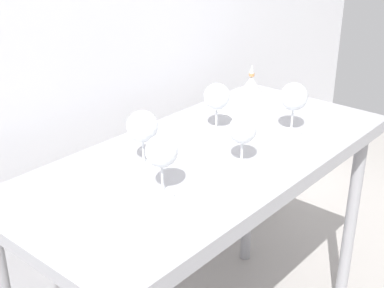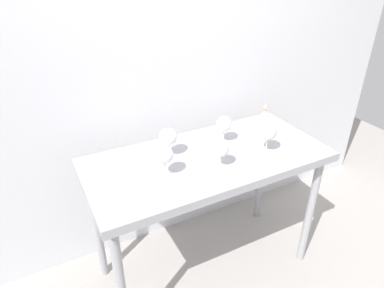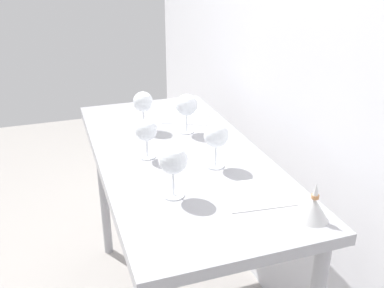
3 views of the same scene
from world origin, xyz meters
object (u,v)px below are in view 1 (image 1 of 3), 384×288
Objects in this scene: wine_glass_near_left at (162,153)px; wine_glass_far_right at (217,98)px; wine_glass_near_right at (294,98)px; tasting_sheet_lower at (244,109)px; decanter_funnel at (251,84)px; wine_glass_near_center at (242,131)px; wine_glass_far_left at (142,127)px; tasting_sheet_upper at (84,179)px.

wine_glass_near_left reaches higher than wine_glass_far_right.
wine_glass_far_right is 0.96× the size of wine_glass_near_right.
wine_glass_near_right is 0.30m from tasting_sheet_lower.
tasting_sheet_lower is at bearing 72.82° from wine_glass_near_right.
wine_glass_near_right is 0.81× the size of tasting_sheet_lower.
decanter_funnel is (0.89, 0.32, -0.09)m from wine_glass_near_left.
wine_glass_near_left is 1.11× the size of wine_glass_near_center.
decanter_funnel is at bearing 19.16° from wine_glass_far_right.
tasting_sheet_lower is at bearing 17.49° from wine_glass_near_left.
wine_glass_far_left is 1.41× the size of decanter_funnel.
wine_glass_near_right reaches higher than wine_glass_far_left.
wine_glass_far_right reaches higher than tasting_sheet_lower.
wine_glass_near_left reaches higher than wine_glass_near_center.
tasting_sheet_lower is at bearing 34.26° from wine_glass_near_center.
tasting_sheet_lower is (0.08, 0.26, -0.13)m from wine_glass_near_right.
decanter_funnel is at bearing 32.32° from wine_glass_near_center.
decanter_funnel is (0.19, 0.10, 0.04)m from tasting_sheet_lower.
wine_glass_near_right is 1.45× the size of decanter_funnel.
wine_glass_near_left is at bearing -159.50° from wine_glass_far_right.
decanter_funnel is (0.98, 0.09, 0.04)m from tasting_sheet_upper.
tasting_sheet_lower is at bearing -152.09° from decanter_funnel.
wine_glass_near_left is 0.79× the size of tasting_sheet_lower.
tasting_sheet_upper is 0.79m from tasting_sheet_lower.
tasting_sheet_upper is at bearing 142.58° from wine_glass_near_center.
wine_glass_far_left is 0.81m from decanter_funnel.
wine_glass_far_right is 0.56m from tasting_sheet_upper.
wine_glass_far_right is 0.27m from wine_glass_near_right.
wine_glass_near_center is at bearing -147.68° from decanter_funnel.
wine_glass_far_right is 0.46m from decanter_funnel.
wine_glass_far_right is at bearing 126.64° from wine_glass_near_right.
wine_glass_near_right is 0.32m from wine_glass_near_center.
wine_glass_far_left is at bearing 130.41° from wine_glass_near_center.
wine_glass_far_left is 0.36m from wine_glass_far_right.
wine_glass_far_right is 1.09× the size of wine_glass_near_center.
wine_glass_far_left reaches higher than wine_glass_near_center.
wine_glass_near_right is at bearing -101.46° from tasting_sheet_lower.
wine_glass_near_left is (-0.10, -0.17, 0.00)m from wine_glass_far_left.
wine_glass_near_right reaches higher than wine_glass_near_center.
wine_glass_near_center is at bearing -126.06° from wine_glass_far_right.
wine_glass_far_right is 0.82× the size of tasting_sheet_upper.
wine_glass_near_center reaches higher than decanter_funnel.
wine_glass_near_left is at bearing -42.82° from tasting_sheet_upper.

